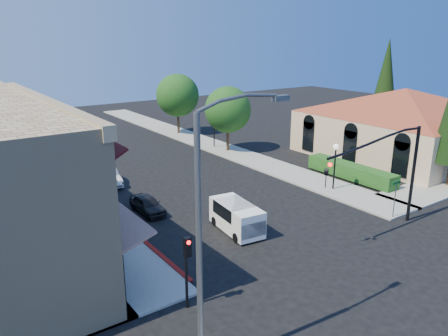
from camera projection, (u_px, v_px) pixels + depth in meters
ground at (340, 267)px, 21.82m from camera, size 120.00×120.00×0.00m
sidewalk_left at (31, 168)px, 38.12m from camera, size 3.50×50.00×0.12m
sidewalk_right at (201, 141)px, 47.76m from camera, size 3.50×50.00×0.12m
curb_red_strip at (145, 244)px, 24.28m from camera, size 0.25×10.00×0.06m
mission_building at (403, 116)px, 41.86m from camera, size 30.12×30.12×6.40m
hedge at (350, 179)px, 35.31m from camera, size 1.40×8.00×1.10m
conifer_far at (386, 80)px, 49.50m from camera, size 3.20×3.20×11.00m
street_tree_a at (228, 110)px, 42.68m from camera, size 4.56×4.56×6.48m
street_tree_b at (178, 95)px, 50.41m from camera, size 4.94×4.94×7.02m
signal_mast_arm at (394, 163)px, 25.04m from camera, size 8.01×0.39×6.00m
secondary_signal at (187, 259)px, 17.85m from camera, size 0.28×0.42×3.32m
cobra_streetlight at (208, 229)px, 13.69m from camera, size 3.60×0.25×9.31m
street_name_sign at (395, 193)px, 27.19m from camera, size 0.80×0.06×2.50m
lamppost_left_near at (114, 204)px, 22.61m from camera, size 0.44×0.44×3.57m
lamppost_left_far at (45, 149)px, 33.57m from camera, size 0.44×0.44×3.57m
lamppost_right_near at (335, 155)px, 31.98m from camera, size 0.44×0.44×3.57m
lamppost_right_far at (214, 122)px, 44.50m from camera, size 0.44×0.44×3.57m
white_van at (237, 216)px, 25.55m from camera, size 2.09×4.01×1.70m
parked_car_a at (147, 204)px, 28.41m from camera, size 1.37×3.39×1.16m
parked_car_b at (108, 176)px, 33.87m from camera, size 1.77×4.05×1.30m
parked_car_c at (72, 161)px, 37.97m from camera, size 2.27×4.76×1.34m
parked_car_d at (61, 144)px, 44.04m from camera, size 2.59×5.05×1.36m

